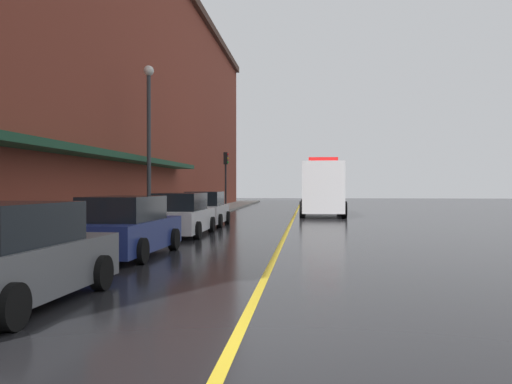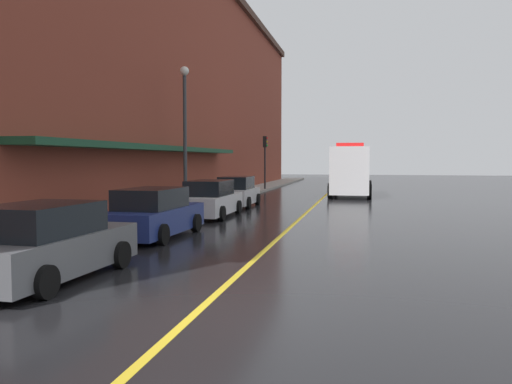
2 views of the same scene
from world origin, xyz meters
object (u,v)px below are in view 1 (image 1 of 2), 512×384
box_truck (322,189)px  parked_car_0 (5,257)px  parking_meter_1 (90,216)px  traffic_light_near (226,170)px  parked_car_3 (205,210)px  parked_car_2 (182,215)px  street_lamp_left (149,128)px  parked_car_1 (126,228)px

box_truck → parked_car_0: bearing=-11.3°
parking_meter_1 → traffic_light_near: size_ratio=0.31×
parked_car_0 → parked_car_3: size_ratio=1.12×
parked_car_2 → parked_car_3: size_ratio=1.14×
street_lamp_left → parked_car_0: bearing=-82.0°
parking_meter_1 → traffic_light_near: (0.06, 25.54, 2.10)m
parked_car_3 → parked_car_2: bearing=-179.9°
parked_car_1 → parking_meter_1: bearing=63.8°
parked_car_0 → parked_car_2: same height
box_truck → parking_meter_1: bearing=-18.8°
parked_car_0 → traffic_light_near: 32.60m
parked_car_2 → street_lamp_left: (-1.98, 2.29, 3.63)m
parked_car_2 → box_truck: size_ratio=0.58×
parking_meter_1 → street_lamp_left: 8.57m
parking_meter_1 → traffic_light_near: bearing=89.9°
parked_car_1 → traffic_light_near: bearing=4.2°
parked_car_1 → parked_car_3: bearing=1.4°
parked_car_2 → parking_meter_1: 5.76m
box_truck → parking_meter_1: (-7.14, -20.59, -0.66)m
street_lamp_left → parked_car_2: bearing=-49.2°
parked_car_3 → box_truck: 11.45m
parked_car_2 → parking_meter_1: (-1.38, -5.58, 0.29)m
parked_car_0 → street_lamp_left: 15.39m
parked_car_2 → box_truck: (5.76, 15.01, 0.95)m
parked_car_2 → parking_meter_1: parked_car_2 is taller
parked_car_1 → parked_car_2: 6.27m
parked_car_1 → parked_car_2: parked_car_2 is taller
parked_car_2 → parked_car_1: bearing=179.3°
parked_car_0 → box_truck: size_ratio=0.57×
parked_car_0 → parked_car_1: bearing=3.6°
parked_car_2 → traffic_light_near: (-1.31, 19.96, 2.38)m
parked_car_0 → parked_car_2: bearing=2.5°
street_lamp_left → traffic_light_near: bearing=87.9°
parked_car_2 → traffic_light_near: bearing=3.7°
parked_car_2 → parked_car_0: bearing=-179.7°
parked_car_3 → parking_meter_1: size_ratio=3.14×
parked_car_0 → parking_meter_1: (-1.47, 6.94, 0.29)m
parked_car_0 → street_lamp_left: street_lamp_left is taller
parked_car_0 → parking_meter_1: parked_car_0 is taller
parked_car_1 → parked_car_3: parked_car_3 is taller
parked_car_0 → parked_car_2: size_ratio=0.98×
parking_meter_1 → street_lamp_left: street_lamp_left is taller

